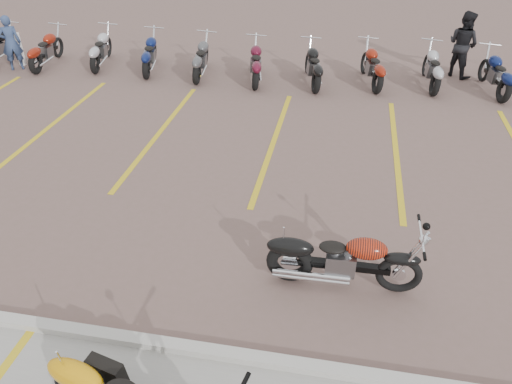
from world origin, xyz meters
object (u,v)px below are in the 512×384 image
person_b (463,44)px  bollard (19,49)px  person_a (11,43)px  flame_cruiser (340,261)px

person_b → bollard: person_b is taller
bollard → person_a: bearing=-82.4°
person_b → person_a: bearing=52.9°
person_a → person_b: (13.24, 1.91, 0.12)m
flame_cruiser → person_a: (-10.20, 7.81, 0.36)m
person_a → bollard: (-0.05, 0.38, -0.31)m
flame_cruiser → person_a: bearing=141.6°
person_a → bollard: bearing=-114.5°
flame_cruiser → person_b: size_ratio=1.19×
flame_cruiser → person_b: (3.04, 9.71, 0.48)m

